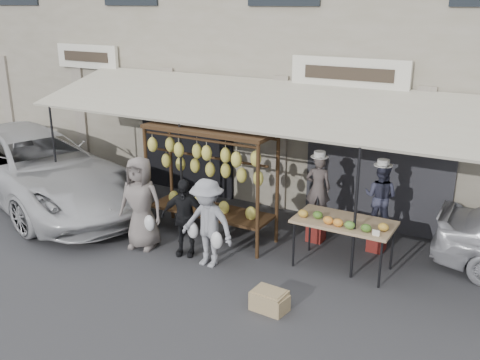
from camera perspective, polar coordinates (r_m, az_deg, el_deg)
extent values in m
plane|color=#2D2D30|center=(9.55, -5.14, -9.59)|extent=(90.00, 90.00, 0.00)
cube|color=#A29A88|center=(14.27, 9.87, 14.26)|extent=(24.00, 6.00, 7.00)
cube|color=#232328|center=(11.15, 14.44, 1.03)|extent=(3.00, 0.10, 2.50)
cube|color=black|center=(13.10, -5.73, 4.10)|extent=(2.60, 0.10, 2.50)
cube|color=silver|center=(10.90, 11.56, 11.09)|extent=(2.40, 0.10, 0.60)
cube|color=silver|center=(14.67, -15.98, 12.56)|extent=(2.00, 0.10, 0.60)
cube|color=#BCB9A2|center=(10.56, 1.62, 8.21)|extent=(10.00, 2.34, 0.63)
cylinder|color=black|center=(12.79, -19.12, 2.33)|extent=(0.05, 0.05, 2.30)
cylinder|color=black|center=(10.49, -6.25, -0.15)|extent=(0.05, 0.05, 2.30)
cylinder|color=black|center=(9.01, 12.19, -3.66)|extent=(0.05, 0.05, 2.30)
cylinder|color=#3B2413|center=(10.82, -9.90, -0.01)|extent=(0.07, 0.07, 2.20)
cylinder|color=#3B2413|center=(9.50, 1.89, -2.37)|extent=(0.07, 0.07, 2.20)
cylinder|color=#3B2413|center=(11.42, -7.37, 1.09)|extent=(0.07, 0.07, 2.20)
cylinder|color=#3B2413|center=(10.18, 3.99, -0.98)|extent=(0.07, 0.07, 2.20)
cube|color=#3B2413|center=(10.12, -3.28, 5.42)|extent=(2.60, 0.90, 0.07)
cylinder|color=#3B2413|center=(9.86, -4.37, 4.33)|extent=(2.50, 0.05, 0.05)
cylinder|color=#3B2413|center=(10.44, -2.22, 5.16)|extent=(2.50, 0.05, 0.05)
cylinder|color=#3B2413|center=(10.26, -3.22, 2.42)|extent=(2.50, 0.05, 0.05)
cube|color=#3B2413|center=(10.61, -3.12, -3.29)|extent=(2.50, 0.80, 0.05)
ellipsoid|color=#E3DC55|center=(10.56, -9.31, 3.76)|extent=(0.20, 0.18, 0.30)
ellipsoid|color=#E3DC55|center=(10.48, -7.46, 3.77)|extent=(0.20, 0.18, 0.30)
ellipsoid|color=#E3DC55|center=(10.19, -6.54, 3.22)|extent=(0.20, 0.18, 0.30)
ellipsoid|color=#E3DC55|center=(10.14, -4.60, 3.09)|extent=(0.20, 0.18, 0.30)
ellipsoid|color=#E3DC55|center=(9.84, -3.57, 2.90)|extent=(0.20, 0.18, 0.30)
ellipsoid|color=#E3DC55|center=(9.81, -1.55, 2.66)|extent=(0.20, 0.18, 0.30)
ellipsoid|color=#E3DC55|center=(9.53, -0.40, 2.19)|extent=(0.20, 0.18, 0.30)
ellipsoid|color=#E3DC55|center=(9.51, 1.70, 2.29)|extent=(0.20, 0.18, 0.30)
ellipsoid|color=#E3DC55|center=(10.90, -7.85, 2.08)|extent=(0.20, 0.18, 0.30)
ellipsoid|color=#E3DC55|center=(10.71, -6.36, 1.71)|extent=(0.20, 0.18, 0.30)
ellipsoid|color=#E3DC55|center=(10.51, -4.81, 1.54)|extent=(0.20, 0.18, 0.30)
ellipsoid|color=#E3DC55|center=(10.33, -3.20, 1.11)|extent=(0.20, 0.18, 0.30)
ellipsoid|color=#E3DC55|center=(10.14, -1.54, 1.01)|extent=(0.20, 0.18, 0.30)
ellipsoid|color=#E3DC55|center=(9.98, 0.19, 0.52)|extent=(0.20, 0.18, 0.30)
ellipsoid|color=#E3DC55|center=(9.83, 1.96, 0.17)|extent=(0.20, 0.18, 0.30)
cube|color=#99815E|center=(9.41, 11.05, -4.42)|extent=(1.70, 0.90, 0.05)
cylinder|color=black|center=(9.52, 5.74, -6.84)|extent=(0.04, 0.04, 0.85)
cylinder|color=black|center=(9.08, 14.74, -8.71)|extent=(0.04, 0.04, 0.85)
cylinder|color=black|center=(10.14, 7.46, -5.26)|extent=(0.04, 0.04, 0.85)
cylinder|color=black|center=(9.73, 15.92, -6.91)|extent=(0.04, 0.04, 0.85)
ellipsoid|color=gold|center=(9.41, 6.75, -3.56)|extent=(0.18, 0.14, 0.14)
ellipsoid|color=#477226|center=(9.38, 8.30, -3.71)|extent=(0.18, 0.14, 0.14)
ellipsoid|color=orange|center=(9.18, 9.39, -4.25)|extent=(0.18, 0.14, 0.14)
ellipsoid|color=orange|center=(9.12, 10.42, -4.49)|extent=(0.18, 0.14, 0.14)
ellipsoid|color=#598C33|center=(9.06, 11.62, -4.73)|extent=(0.18, 0.14, 0.14)
ellipsoid|color=#477226|center=(9.00, 13.31, -5.01)|extent=(0.18, 0.14, 0.14)
ellipsoid|color=gold|center=(9.11, 15.05, -4.87)|extent=(0.18, 0.14, 0.14)
imported|color=#564C4A|center=(10.33, 8.33, -0.86)|extent=(0.55, 0.45, 1.31)
imported|color=#36374D|center=(10.15, 14.76, -1.75)|extent=(0.66, 0.54, 1.28)
imported|color=slate|center=(10.20, -10.52, -2.43)|extent=(0.97, 0.73, 1.79)
imported|color=black|center=(9.84, -5.98, -3.99)|extent=(0.93, 0.62, 1.47)
imported|color=gray|center=(9.38, -3.50, -4.62)|extent=(1.07, 0.65, 1.61)
cube|color=maroon|center=(10.65, 8.11, -5.31)|extent=(0.35, 0.35, 0.44)
cube|color=maroon|center=(10.47, 14.38, -6.17)|extent=(0.36, 0.36, 0.44)
cube|color=tan|center=(8.37, 3.13, -12.69)|extent=(0.53, 0.42, 0.30)
cube|color=tan|center=(8.34, 3.50, -12.95)|extent=(0.48, 0.39, 0.26)
cube|color=tan|center=(11.16, -17.13, -5.21)|extent=(0.57, 0.46, 0.31)
imported|color=silver|center=(13.74, -21.19, 3.12)|extent=(6.00, 4.23, 2.28)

